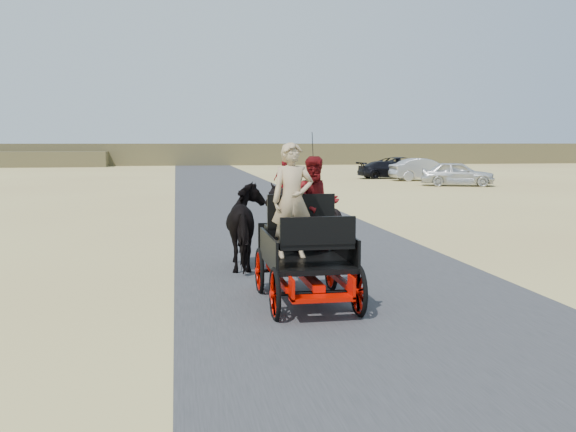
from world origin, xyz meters
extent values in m
plane|color=tan|center=(0.00, 0.00, 0.00)|extent=(140.00, 140.00, 0.00)
cube|color=#38383A|center=(0.00, 0.00, 0.01)|extent=(6.00, 140.00, 0.01)
cube|color=brown|center=(0.00, 62.00, 1.20)|extent=(140.00, 6.00, 2.40)
imported|color=black|center=(-1.50, 0.64, 0.85)|extent=(0.91, 2.01, 1.70)
imported|color=black|center=(-0.40, 0.64, 0.85)|extent=(1.37, 1.54, 1.70)
imported|color=tan|center=(-1.15, -2.31, 1.62)|extent=(0.66, 0.43, 1.80)
imported|color=#660C0F|center=(-0.65, -1.76, 1.51)|extent=(0.77, 0.60, 1.58)
imported|color=#A1121A|center=(1.91, 16.44, 0.86)|extent=(1.06, 0.55, 1.73)
imported|color=silver|center=(13.25, 23.05, 0.71)|extent=(4.51, 3.02, 1.43)
imported|color=#B2B2B7|center=(13.35, 28.41, 0.74)|extent=(4.47, 1.57, 1.47)
imported|color=black|center=(11.75, 31.33, 0.60)|extent=(4.29, 2.02, 1.21)
imported|color=black|center=(14.77, 36.69, 0.69)|extent=(5.45, 3.91, 1.38)
camera|label=1|loc=(-2.93, -12.08, 2.52)|focal=40.00mm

